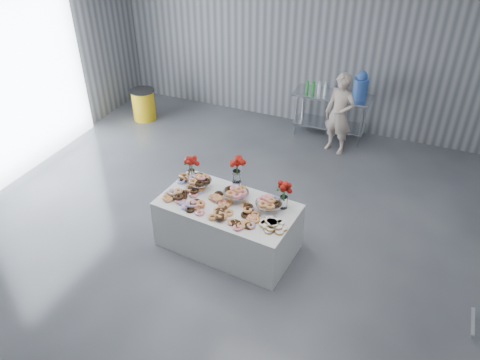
# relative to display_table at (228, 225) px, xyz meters

# --- Properties ---
(ground) EXTENTS (9.00, 9.00, 0.00)m
(ground) POSITION_rel_display_table_xyz_m (-0.23, -0.26, -0.38)
(ground) COLOR #3C3F44
(ground) RESTS_ON ground
(room_walls) EXTENTS (8.04, 9.04, 4.02)m
(room_walls) POSITION_rel_display_table_xyz_m (-0.51, -0.19, 2.26)
(room_walls) COLOR gray
(room_walls) RESTS_ON ground
(display_table) EXTENTS (1.99, 1.17, 0.75)m
(display_table) POSITION_rel_display_table_xyz_m (0.00, 0.00, 0.00)
(display_table) COLOR white
(display_table) RESTS_ON ground
(prep_table) EXTENTS (1.50, 0.60, 0.90)m
(prep_table) POSITION_rel_display_table_xyz_m (0.50, 3.84, 0.24)
(prep_table) COLOR silver
(prep_table) RESTS_ON ground
(donut_mounds) EXTENTS (1.87, 0.97, 0.09)m
(donut_mounds) POSITION_rel_display_table_xyz_m (0.00, -0.05, 0.42)
(donut_mounds) COLOR #E29952
(donut_mounds) RESTS_ON display_table
(cake_stand_left) EXTENTS (0.36, 0.36, 0.17)m
(cake_stand_left) POSITION_rel_display_table_xyz_m (-0.53, 0.20, 0.52)
(cake_stand_left) COLOR silver
(cake_stand_left) RESTS_ON display_table
(cake_stand_mid) EXTENTS (0.36, 0.36, 0.17)m
(cake_stand_mid) POSITION_rel_display_table_xyz_m (0.06, 0.14, 0.52)
(cake_stand_mid) COLOR silver
(cake_stand_mid) RESTS_ON display_table
(cake_stand_right) EXTENTS (0.36, 0.36, 0.17)m
(cake_stand_right) POSITION_rel_display_table_xyz_m (0.56, 0.10, 0.52)
(cake_stand_right) COLOR silver
(cake_stand_right) RESTS_ON display_table
(danish_pile) EXTENTS (0.48, 0.48, 0.11)m
(danish_pile) POSITION_rel_display_table_xyz_m (0.73, -0.22, 0.43)
(danish_pile) COLOR white
(danish_pile) RESTS_ON display_table
(bouquet_left) EXTENTS (0.26, 0.26, 0.42)m
(bouquet_left) POSITION_rel_display_table_xyz_m (-0.72, 0.32, 0.67)
(bouquet_left) COLOR white
(bouquet_left) RESTS_ON display_table
(bouquet_right) EXTENTS (0.26, 0.26, 0.42)m
(bouquet_right) POSITION_rel_display_table_xyz_m (0.73, 0.23, 0.67)
(bouquet_right) COLOR white
(bouquet_right) RESTS_ON display_table
(bouquet_center) EXTENTS (0.26, 0.26, 0.57)m
(bouquet_center) POSITION_rel_display_table_xyz_m (-0.02, 0.35, 0.75)
(bouquet_center) COLOR silver
(bouquet_center) RESTS_ON display_table
(water_jug) EXTENTS (0.28, 0.28, 0.55)m
(water_jug) POSITION_rel_display_table_xyz_m (1.00, 3.84, 0.77)
(water_jug) COLOR #3F72D7
(water_jug) RESTS_ON prep_table
(drink_bottles) EXTENTS (0.54, 0.08, 0.27)m
(drink_bottles) POSITION_rel_display_table_xyz_m (0.18, 3.74, 0.66)
(drink_bottles) COLOR #268C33
(drink_bottles) RESTS_ON prep_table
(person) EXTENTS (0.65, 0.52, 1.55)m
(person) POSITION_rel_display_table_xyz_m (0.77, 3.30, 0.40)
(person) COLOR #CC8C93
(person) RESTS_ON ground
(trash_barrel) EXTENTS (0.52, 0.52, 0.66)m
(trash_barrel) POSITION_rel_display_table_xyz_m (-3.35, 3.00, -0.04)
(trash_barrel) COLOR yellow
(trash_barrel) RESTS_ON ground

